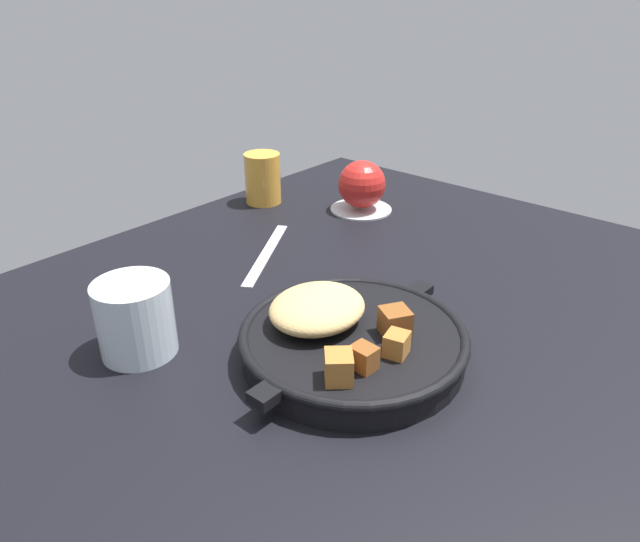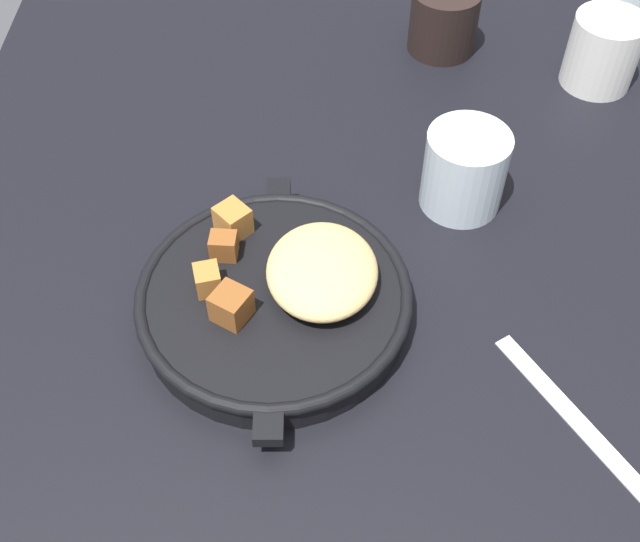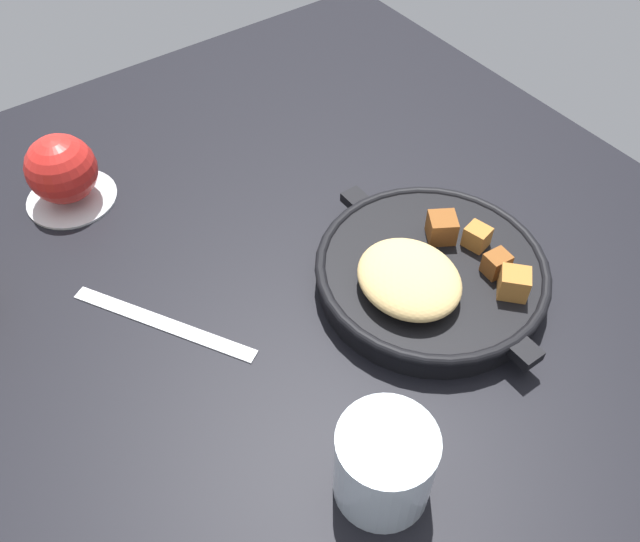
% 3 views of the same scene
% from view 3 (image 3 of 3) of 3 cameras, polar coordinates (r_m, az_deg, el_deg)
% --- Properties ---
extents(ground_plane, '(1.12, 0.85, 0.02)m').
position_cam_3_polar(ground_plane, '(0.73, 3.81, -2.90)').
color(ground_plane, black).
extents(cast_iron_skillet, '(0.29, 0.25, 0.07)m').
position_cam_3_polar(cast_iron_skillet, '(0.72, 9.26, -0.19)').
color(cast_iron_skillet, black).
rests_on(cast_iron_skillet, ground_plane).
extents(saucer_plate, '(0.11, 0.11, 0.01)m').
position_cam_3_polar(saucer_plate, '(0.88, -20.30, 5.90)').
color(saucer_plate, '#B7BABF').
rests_on(saucer_plate, ground_plane).
extents(red_apple, '(0.08, 0.08, 0.08)m').
position_cam_3_polar(red_apple, '(0.85, -21.09, 8.08)').
color(red_apple, red).
rests_on(red_apple, saucer_plate).
extents(butter_knife, '(0.19, 0.12, 0.00)m').
position_cam_3_polar(butter_knife, '(0.71, -13.18, -4.31)').
color(butter_knife, silver).
rests_on(butter_knife, ground_plane).
extents(water_glass_short, '(0.08, 0.08, 0.08)m').
position_cam_3_polar(water_glass_short, '(0.57, 5.47, -16.00)').
color(water_glass_short, silver).
rests_on(water_glass_short, ground_plane).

